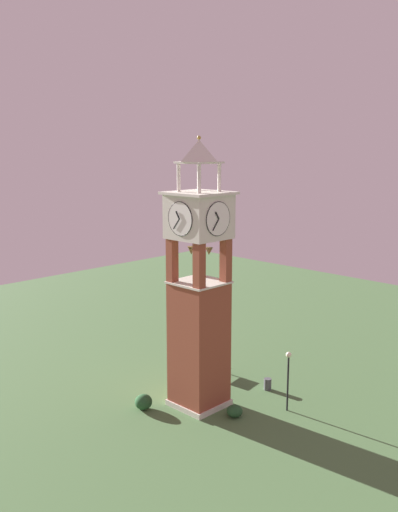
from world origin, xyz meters
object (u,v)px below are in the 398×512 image
(park_bench, at_px, (222,371))
(lamp_post, at_px, (288,370))
(trash_bin, at_px, (268,384))
(clock_tower, at_px, (199,299))

(park_bench, bearing_deg, lamp_post, 170.82)
(trash_bin, bearing_deg, clock_tower, 70.69)
(clock_tower, bearing_deg, park_bench, -65.96)
(lamp_post, relative_size, trash_bin, 4.90)
(trash_bin, bearing_deg, lamp_post, 150.06)
(clock_tower, height_order, trash_bin, clock_tower)
(park_bench, height_order, lamp_post, lamp_post)
(clock_tower, height_order, lamp_post, clock_tower)
(clock_tower, distance_m, park_bench, 8.24)
(clock_tower, relative_size, lamp_post, 4.39)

